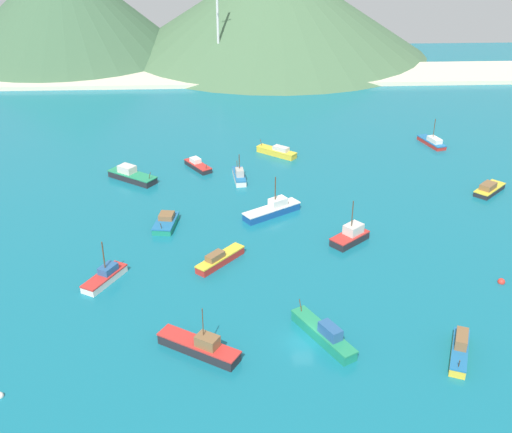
{
  "coord_description": "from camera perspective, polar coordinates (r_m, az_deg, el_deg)",
  "views": [
    {
      "loc": [
        -8.55,
        -59.73,
        48.61
      ],
      "look_at": [
        -4.16,
        33.66,
        0.01
      ],
      "focal_mm": 43.37,
      "sensor_mm": 36.0,
      "label": 1
    }
  ],
  "objects": [
    {
      "name": "fishing_boat_3",
      "position": [
        118.86,
        -1.56,
        3.78
      ],
      "size": [
        2.65,
        7.76,
        5.38
      ],
      "color": "silver",
      "rests_on": "ground"
    },
    {
      "name": "fishing_boat_13",
      "position": [
        141.63,
        15.94,
        6.64
      ],
      "size": [
        4.55,
        8.47,
        6.02
      ],
      "color": "red",
      "rests_on": "ground"
    },
    {
      "name": "fishing_boat_7",
      "position": [
        105.66,
        1.55,
        0.65
      ],
      "size": [
        10.36,
        7.9,
        6.93
      ],
      "color": "#14478C",
      "rests_on": "ground"
    },
    {
      "name": "ground",
      "position": [
        102.53,
        2.42,
        -1.02
      ],
      "size": [
        260.0,
        280.0,
        0.5
      ],
      "color": "#146B7F"
    },
    {
      "name": "fishing_boat_4",
      "position": [
        98.38,
        8.72,
        -1.77
      ],
      "size": [
        6.9,
        6.48,
        7.17
      ],
      "color": "#232328",
      "rests_on": "ground"
    },
    {
      "name": "fishing_boat_9",
      "position": [
        78.58,
        18.3,
        -11.55
      ],
      "size": [
        4.8,
        8.17,
        2.56
      ],
      "color": "gold",
      "rests_on": "ground"
    },
    {
      "name": "fishing_boat_2",
      "position": [
        121.23,
        -11.41,
        3.74
      ],
      "size": [
        10.11,
        8.52,
        2.78
      ],
      "color": "#232328",
      "rests_on": "ground"
    },
    {
      "name": "fishing_boat_8",
      "position": [
        103.08,
        -8.31,
        -0.51
      ],
      "size": [
        4.1,
        7.07,
        2.27
      ],
      "color": "#198466",
      "rests_on": "ground"
    },
    {
      "name": "hill_central",
      "position": [
        219.89,
        1.63,
        18.9
      ],
      "size": [
        104.68,
        104.68,
        31.77
      ],
      "color": "#476B47",
      "rests_on": "ground"
    },
    {
      "name": "fishing_boat_12",
      "position": [
        124.66,
        -5.41,
        4.73
      ],
      "size": [
        5.83,
        7.41,
        2.08
      ],
      "color": "#232328",
      "rests_on": "ground"
    },
    {
      "name": "fishing_boat_1",
      "position": [
        130.72,
        1.97,
        6.0
      ],
      "size": [
        8.41,
        7.41,
        2.55
      ],
      "color": "gold",
      "rests_on": "ground"
    },
    {
      "name": "buoy_0",
      "position": [
        94.34,
        21.68,
        -5.61
      ],
      "size": [
        1.03,
        1.03,
        1.03
      ],
      "color": "red",
      "rests_on": "ground"
    },
    {
      "name": "hill_west",
      "position": [
        223.99,
        -17.29,
        18.12
      ],
      "size": [
        80.51,
        80.51,
        33.34
      ],
      "color": "#3D6042",
      "rests_on": "ground"
    },
    {
      "name": "buoy_1",
      "position": [
        75.57,
        -22.54,
        -15.02
      ],
      "size": [
        0.82,
        0.82,
        0.82
      ],
      "color": "silver",
      "rests_on": "ground"
    },
    {
      "name": "fishing_boat_11",
      "position": [
        91.88,
        -3.39,
        -3.94
      ],
      "size": [
        7.43,
        8.0,
        2.2
      ],
      "color": "red",
      "rests_on": "ground"
    },
    {
      "name": "fishing_boat_5",
      "position": [
        77.4,
        6.31,
        -10.71
      ],
      "size": [
        7.14,
        10.5,
        2.98
      ],
      "color": "#198466",
      "rests_on": "ground"
    },
    {
      "name": "radio_tower",
      "position": [
        189.22,
        -3.55,
        17.3
      ],
      "size": [
        3.01,
        2.41,
        30.12
      ],
      "color": "silver",
      "rests_on": "ground"
    },
    {
      "name": "fishing_boat_6",
      "position": [
        75.45,
        -5.19,
        -11.83
      ],
      "size": [
        10.32,
        7.71,
        6.67
      ],
      "color": "#232328",
      "rests_on": "ground"
    },
    {
      "name": "fishing_boat_10",
      "position": [
        121.43,
        20.7,
        2.4
      ],
      "size": [
        7.36,
        7.19,
        2.09
      ],
      "color": "#232328",
      "rests_on": "ground"
    },
    {
      "name": "fishing_boat_0",
      "position": [
        90.26,
        -13.74,
        -5.4
      ],
      "size": [
        5.8,
        7.84,
        6.33
      ],
      "color": "silver",
      "rests_on": "ground"
    },
    {
      "name": "beach_strip",
      "position": [
        190.93,
        -0.04,
        12.9
      ],
      "size": [
        247.0,
        23.47,
        1.2
      ],
      "primitive_type": "cube",
      "color": "beige",
      "rests_on": "ground"
    }
  ]
}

